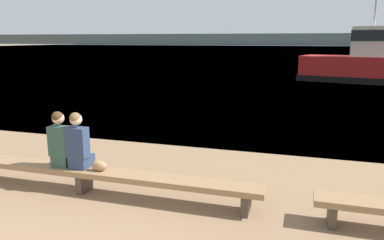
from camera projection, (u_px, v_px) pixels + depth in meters
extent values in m
plane|color=teal|center=(299.00, 48.00, 121.87)|extent=(240.00, 240.00, 0.00)
cube|color=#4C4C42|center=(303.00, 39.00, 175.51)|extent=(600.00, 12.00, 5.28)
cube|color=#8E6B47|center=(84.00, 171.00, 6.78)|extent=(6.53, 0.46, 0.10)
cube|color=#42382D|center=(246.00, 203.00, 5.98)|extent=(0.12, 0.39, 0.34)
cube|color=#42382D|center=(84.00, 182.00, 6.83)|extent=(0.12, 0.39, 0.34)
cube|color=#2D4C3D|center=(65.00, 159.00, 6.95)|extent=(0.32, 0.40, 0.21)
cube|color=#2D4C3D|center=(60.00, 141.00, 6.78)|extent=(0.37, 0.22, 0.55)
sphere|color=tan|center=(58.00, 118.00, 6.69)|extent=(0.22, 0.22, 0.22)
sphere|color=#472D19|center=(57.00, 117.00, 6.67)|extent=(0.20, 0.20, 0.20)
cube|color=navy|center=(82.00, 161.00, 6.84)|extent=(0.32, 0.40, 0.21)
cube|color=navy|center=(77.00, 142.00, 6.67)|extent=(0.37, 0.22, 0.55)
sphere|color=beige|center=(76.00, 119.00, 6.58)|extent=(0.22, 0.22, 0.22)
sphere|color=brown|center=(75.00, 118.00, 6.56)|extent=(0.20, 0.20, 0.20)
ellipsoid|color=#9E754C|center=(99.00, 166.00, 6.64)|extent=(0.29, 0.17, 0.19)
cube|color=#A81919|center=(368.00, 69.00, 24.06)|extent=(8.61, 4.73, 1.64)
cube|color=black|center=(367.00, 79.00, 24.20)|extent=(8.80, 4.88, 0.39)
cube|color=beige|center=(377.00, 42.00, 23.49)|extent=(3.19, 2.34, 1.88)
cube|color=black|center=(378.00, 35.00, 23.41)|extent=(3.25, 2.41, 0.68)
cylinder|color=#B2B2B7|center=(376.00, 6.00, 23.18)|extent=(0.14, 0.14, 2.42)
cube|color=#42382D|center=(332.00, 214.00, 5.61)|extent=(0.12, 0.39, 0.34)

